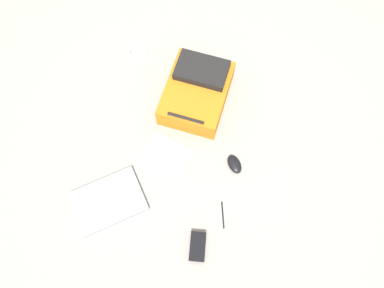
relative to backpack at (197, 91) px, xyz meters
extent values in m
plane|color=gray|center=(-0.05, 0.28, -0.08)|extent=(3.75, 3.75, 0.00)
cube|color=orange|center=(0.00, 0.01, -0.01)|extent=(0.36, 0.45, 0.14)
cube|color=black|center=(-0.01, -0.09, 0.08)|extent=(0.29, 0.20, 0.04)
cylinder|color=black|center=(0.02, 0.21, 0.07)|extent=(0.20, 0.03, 0.02)
cube|color=#929296|center=(0.31, 0.68, -0.07)|extent=(0.42, 0.40, 0.02)
cube|color=#B7B7BC|center=(0.31, 0.68, -0.05)|extent=(0.42, 0.40, 0.01)
cube|color=silver|center=(0.09, 0.39, -0.07)|extent=(0.27, 0.26, 0.01)
cube|color=silver|center=(0.09, 0.39, -0.07)|extent=(0.27, 0.26, 0.00)
ellipsoid|color=black|center=(-0.28, 0.35, -0.06)|extent=(0.11, 0.12, 0.04)
torus|color=silver|center=(0.41, -0.22, -0.07)|extent=(0.12, 0.12, 0.01)
cube|color=black|center=(-0.18, 0.81, -0.06)|extent=(0.09, 0.15, 0.03)
cylinder|color=black|center=(-0.27, 0.63, -0.07)|extent=(0.04, 0.13, 0.01)
camera|label=1|loc=(-0.20, 1.02, 1.83)|focal=35.56mm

